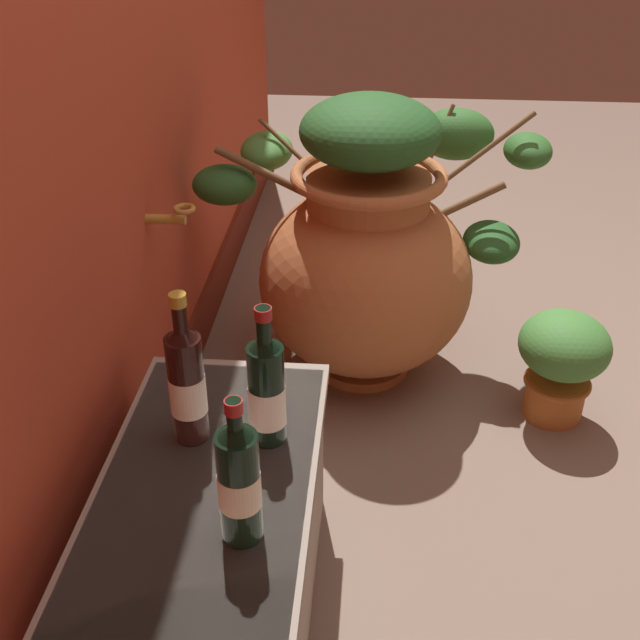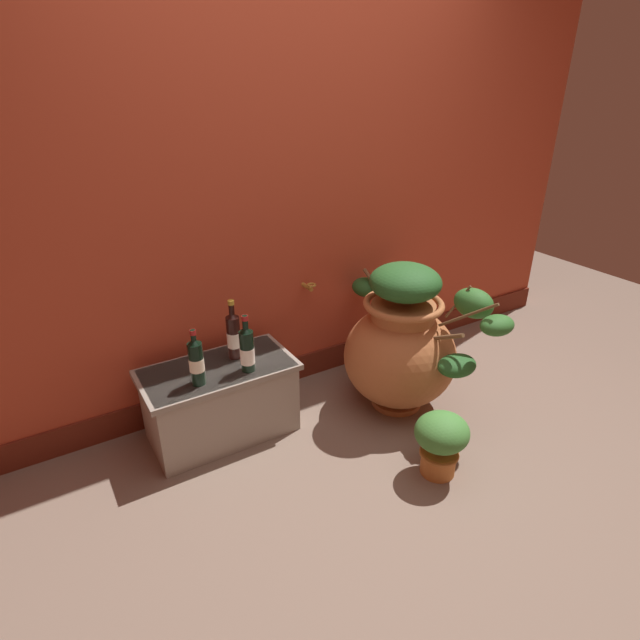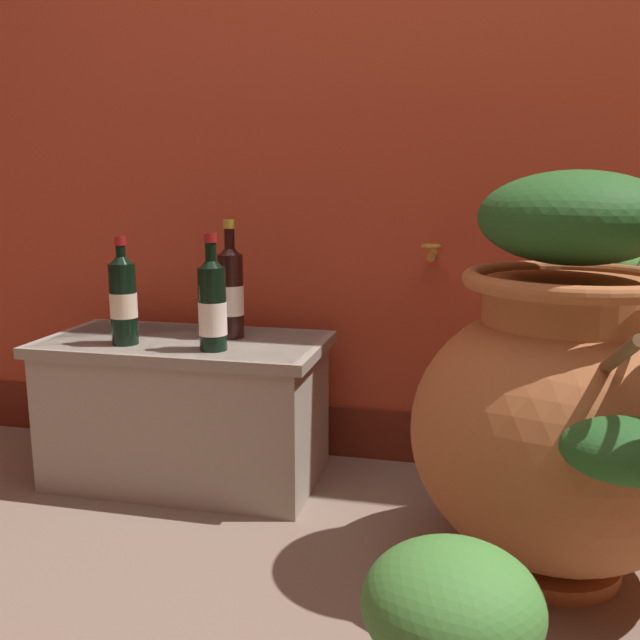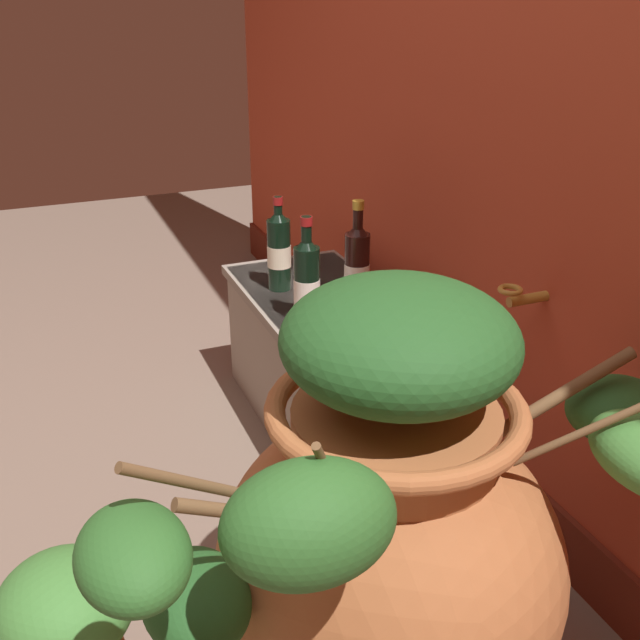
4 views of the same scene
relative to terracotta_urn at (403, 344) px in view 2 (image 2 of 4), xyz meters
name	(u,v)px [view 2 (image 2 of 4)]	position (x,y,z in m)	size (l,w,h in m)	color
ground_plane	(409,483)	(-0.38, -0.55, -0.40)	(7.00, 7.00, 0.00)	#7A6656
back_wall	(284,171)	(-0.38, 0.65, 0.89)	(4.40, 0.33, 2.60)	#B74228
terracotta_urn	(403,344)	(0.00, 0.00, 0.00)	(0.68, 1.05, 0.87)	#B26638
stone_ledge	(221,399)	(-1.00, 0.28, -0.18)	(0.79, 0.41, 0.41)	#9E9384
wine_bottle_left	(247,348)	(-0.87, 0.18, 0.14)	(0.07, 0.07, 0.31)	black
wine_bottle_middle	(234,334)	(-0.87, 0.33, 0.15)	(0.07, 0.07, 0.33)	black
wine_bottle_right	(196,360)	(-1.13, 0.19, 0.14)	(0.07, 0.07, 0.29)	black
potted_shrub	(441,440)	(-0.21, -0.56, -0.20)	(0.27, 0.26, 0.33)	#C17033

